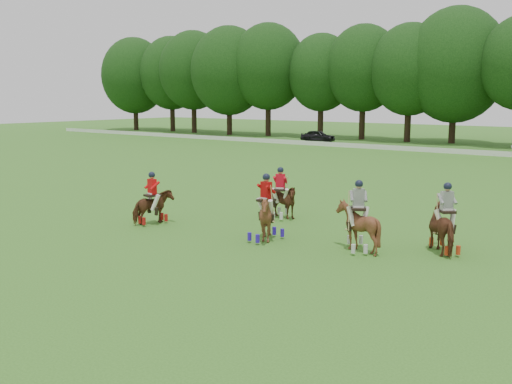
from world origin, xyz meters
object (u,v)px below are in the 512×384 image
Objects in this scene: polo_red_a at (153,206)px; polo_red_c at (266,217)px; polo_stripe_a at (445,228)px; polo_stripe_b at (358,226)px; polo_red_b at (280,201)px; polo_ball at (268,239)px; car_left at (318,136)px.

polo_red_a is 0.88× the size of polo_red_c.
polo_stripe_b is at bearing -147.37° from polo_stripe_a.
polo_red_b is at bearing 48.97° from polo_red_a.
polo_stripe_a is at bearing 14.72° from polo_red_a.
polo_red_b is at bearing 117.04° from polo_red_c.
polo_red_b is at bearing 117.86° from polo_ball.
polo_ball is (21.53, -39.57, -0.61)m from car_left.
car_left is 43.41m from polo_red_a.
polo_red_a is 8.33m from polo_stripe_b.
polo_ball is (5.12, 0.62, -0.69)m from polo_red_a.
car_left is 46.13m from polo_stripe_a.
polo_red_b is 0.90× the size of polo_red_c.
polo_red_a is at bearing -131.03° from polo_red_b.
polo_red_b reaches higher than polo_ball.
polo_red_a is 0.91× the size of polo_stripe_a.
polo_ball is (0.02, 0.07, -0.81)m from polo_red_c.
car_left is at bearing 125.80° from polo_stripe_a.
polo_red_b is 3.77m from polo_ball.
car_left is at bearing 112.21° from polo_red_a.
polo_stripe_b is 25.83× the size of polo_ball.
polo_red_c is (1.71, -3.35, 0.11)m from polo_red_b.
polo_red_b reaches higher than car_left.
polo_stripe_b is at bearing 8.82° from polo_red_a.
polo_ball is (1.73, -3.27, -0.70)m from polo_red_b.
polo_ball is at bearing -158.42° from polo_stripe_a.
polo_ball is at bearing -161.31° from car_left.
polo_stripe_a reaches higher than polo_red_b.
car_left is 1.69× the size of polo_stripe_a.
polo_red_b is at bearing 151.60° from polo_stripe_b.
polo_stripe_b is (8.23, 1.28, 0.10)m from polo_red_a.
car_left is 1.62× the size of polo_red_c.
polo_red_c reaches higher than polo_red_b.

